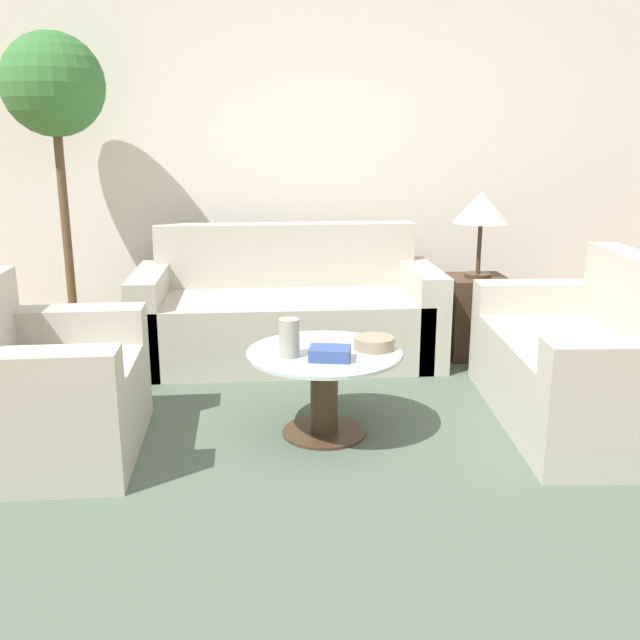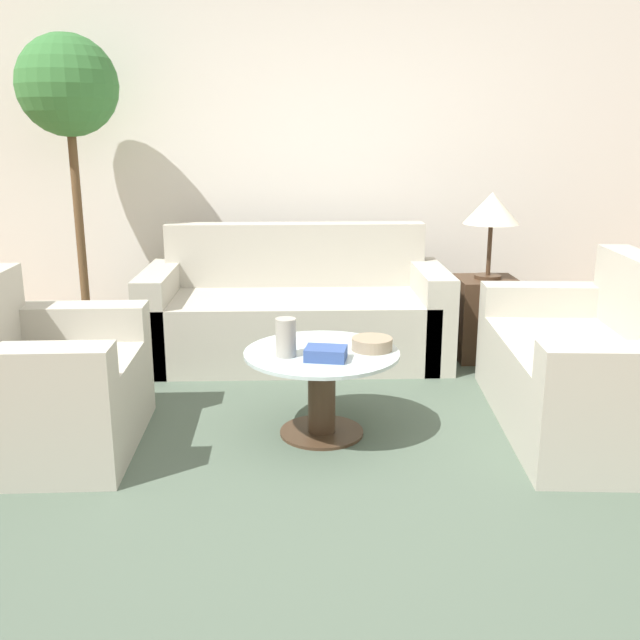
% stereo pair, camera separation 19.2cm
% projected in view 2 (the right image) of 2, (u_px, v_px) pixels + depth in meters
% --- Properties ---
extents(ground_plane, '(14.00, 14.00, 0.00)m').
position_uv_depth(ground_plane, '(354.00, 488.00, 3.15)').
color(ground_plane, brown).
extents(wall_back, '(10.00, 0.06, 2.60)m').
position_uv_depth(wall_back, '(327.00, 163.00, 5.42)').
color(wall_back, white).
rests_on(wall_back, ground_plane).
extents(rug, '(3.76, 3.54, 0.01)m').
position_uv_depth(rug, '(322.00, 433.00, 3.71)').
color(rug, '#4C5B4C').
rests_on(rug, ground_plane).
extents(sofa_main, '(2.04, 0.88, 0.90)m').
position_uv_depth(sofa_main, '(296.00, 315.00, 4.94)').
color(sofa_main, '#B2AD9E').
rests_on(sofa_main, ground_plane).
extents(armchair, '(0.82, 0.99, 0.87)m').
position_uv_depth(armchair, '(39.00, 391.00, 3.49)').
color(armchair, '#B2AD9E').
rests_on(armchair, ground_plane).
extents(loveseat, '(0.93, 1.55, 0.88)m').
position_uv_depth(loveseat, '(597.00, 373.00, 3.74)').
color(loveseat, '#B2AD9E').
rests_on(loveseat, ground_plane).
extents(coffee_table, '(0.79, 0.79, 0.45)m').
position_uv_depth(coffee_table, '(322.00, 381.00, 3.64)').
color(coffee_table, '#422D1E').
rests_on(coffee_table, ground_plane).
extents(side_table, '(0.40, 0.40, 0.56)m').
position_uv_depth(side_table, '(485.00, 319.00, 4.91)').
color(side_table, '#422D1E').
rests_on(side_table, ground_plane).
extents(table_lamp, '(0.37, 0.37, 0.58)m').
position_uv_depth(table_lamp, '(492.00, 210.00, 4.72)').
color(table_lamp, '#422D1E').
rests_on(table_lamp, side_table).
extents(potted_plant, '(0.67, 0.67, 2.16)m').
position_uv_depth(potted_plant, '(69.00, 109.00, 4.75)').
color(potted_plant, '#3D3833').
rests_on(potted_plant, ground_plane).
extents(vase, '(0.10, 0.10, 0.19)m').
position_uv_depth(vase, '(286.00, 337.00, 3.50)').
color(vase, '#9E998E').
rests_on(vase, coffee_table).
extents(bowl, '(0.21, 0.21, 0.06)m').
position_uv_depth(bowl, '(372.00, 344.00, 3.62)').
color(bowl, gray).
rests_on(bowl, coffee_table).
extents(book_stack, '(0.22, 0.18, 0.06)m').
position_uv_depth(book_stack, '(326.00, 353.00, 3.46)').
color(book_stack, '#334C8C').
rests_on(book_stack, coffee_table).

